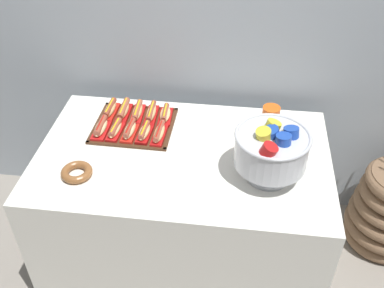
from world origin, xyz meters
The scene contains 17 objects.
ground_plane centered at (0.00, 0.00, 0.00)m, with size 10.00×10.00×0.00m, color gray.
back_wall centered at (0.00, 0.60, 1.30)m, with size 6.00×0.10×2.60m, color #9EA8B2.
buffet_table centered at (0.00, 0.00, 0.42)m, with size 1.42×0.88×0.80m.
serving_tray centered at (-0.28, 0.19, 0.80)m, with size 0.41×0.37×0.01m.
hot_dog_0 centered at (-0.43, 0.10, 0.83)m, with size 0.07×0.16×0.06m.
hot_dog_1 centered at (-0.36, 0.10, 0.83)m, with size 0.07×0.16×0.06m.
hot_dog_2 centered at (-0.28, 0.10, 0.83)m, with size 0.07×0.16×0.06m.
hot_dog_3 centered at (-0.21, 0.10, 0.83)m, with size 0.07×0.16×0.06m.
hot_dog_4 centered at (-0.13, 0.10, 0.83)m, with size 0.06×0.17×0.06m.
hot_dog_5 centered at (-0.43, 0.27, 0.83)m, with size 0.07×0.18×0.06m.
hot_dog_6 centered at (-0.36, 0.27, 0.83)m, with size 0.06×0.18×0.06m.
hot_dog_7 centered at (-0.28, 0.27, 0.83)m, with size 0.07×0.18×0.06m.
hot_dog_8 centered at (-0.21, 0.27, 0.83)m, with size 0.06×0.18×0.06m.
hot_dog_9 centered at (-0.13, 0.27, 0.83)m, with size 0.07×0.16×0.06m.
punch_bowl centered at (0.41, -0.12, 0.96)m, with size 0.33×0.33×0.28m.
cup_stack centered at (0.41, 0.19, 0.88)m, with size 0.09×0.09×0.18m.
donut centered at (-0.46, -0.21, 0.81)m, with size 0.14×0.14×0.04m.
Camera 1 is at (0.25, -1.64, 2.18)m, focal length 41.84 mm.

